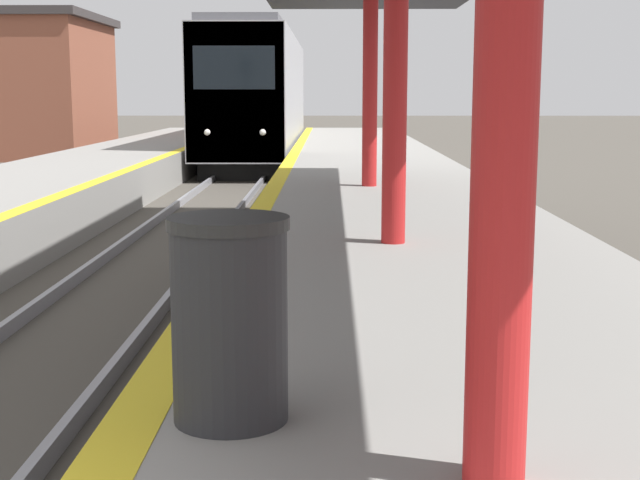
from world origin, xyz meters
The scene contains 2 objects.
train centered at (0.00, 30.58, 2.37)m, with size 2.78×16.62×4.67m.
trash_bin centered at (2.13, 2.02, 1.39)m, with size 0.59×0.59×1.01m.
Camera 1 is at (2.62, -2.16, 2.47)m, focal length 50.00 mm.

